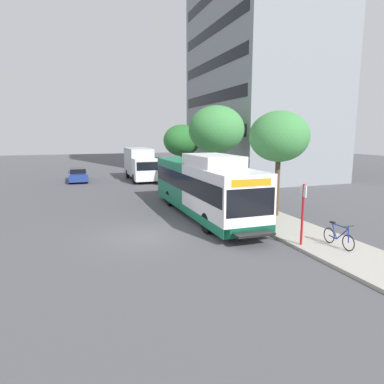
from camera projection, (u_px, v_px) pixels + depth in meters
The scene contains 12 objects.
ground_plane at pixel (123, 204), 23.76m from camera, with size 120.00×120.00×0.00m, color #4C4C51.
sidewalk_curb at pixel (227, 201), 24.17m from camera, with size 3.00×56.00×0.14m, color #A8A399.
transit_bus at pixel (203, 187), 20.14m from camera, with size 2.58×12.25×3.65m.
bus_stop_sign_pole at pixel (303, 210), 14.34m from camera, with size 0.10×0.36×2.60m.
bicycle_parked at pixel (339, 237), 14.27m from camera, with size 0.52×1.76×1.02m.
street_tree_near_stop at pixel (279, 137), 19.10m from camera, with size 3.31×3.31×5.89m.
street_tree_mid_block at pixel (216, 130), 28.16m from camera, with size 4.56×4.56×6.90m.
street_tree_far_block at pixel (182, 140), 35.88m from camera, with size 3.83×3.83×5.54m.
parked_car_far_lane at pixel (78, 175), 34.54m from camera, with size 1.80×4.50×1.33m.
box_truck_background at pixel (140, 163), 35.44m from camera, with size 2.32×7.01×3.25m.
apartment_tower_backdrop at pixel (262, 1), 36.07m from camera, with size 11.21×16.82×36.99m.
lattice_comm_tower at pixel (195, 110), 48.69m from camera, with size 1.10×1.10×24.46m.
Camera 1 is at (-3.19, -15.55, 4.81)m, focal length 32.20 mm.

